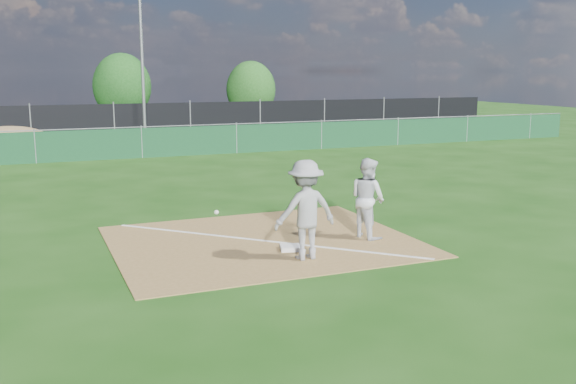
% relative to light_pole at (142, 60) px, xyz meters
% --- Properties ---
extents(ground, '(90.00, 90.00, 0.00)m').
position_rel_light_pole_xyz_m(ground, '(-1.50, -12.70, -4.00)').
color(ground, '#17420E').
rests_on(ground, ground).
extents(infield_dirt, '(6.00, 5.00, 0.02)m').
position_rel_light_pole_xyz_m(infield_dirt, '(-1.50, -21.70, -3.99)').
color(infield_dirt, olive).
rests_on(infield_dirt, ground).
extents(foul_line, '(5.01, 5.01, 0.01)m').
position_rel_light_pole_xyz_m(foul_line, '(-1.50, -21.70, -3.98)').
color(foul_line, white).
rests_on(foul_line, infield_dirt).
extents(green_fence, '(44.00, 0.05, 1.20)m').
position_rel_light_pole_xyz_m(green_fence, '(-1.50, -7.70, -3.40)').
color(green_fence, '#103B1F').
rests_on(green_fence, ground).
extents(dirt_mound, '(3.38, 2.60, 1.17)m').
position_rel_light_pole_xyz_m(dirt_mound, '(-6.50, -4.20, -3.42)').
color(dirt_mound, olive).
rests_on(dirt_mound, ground).
extents(black_fence, '(46.00, 0.04, 1.80)m').
position_rel_light_pole_xyz_m(black_fence, '(-1.50, 0.30, -3.10)').
color(black_fence, black).
rests_on(black_fence, ground).
extents(parking_lot, '(46.00, 9.00, 0.01)m').
position_rel_light_pole_xyz_m(parking_lot, '(-1.50, 5.30, -4.00)').
color(parking_lot, black).
rests_on(parking_lot, ground).
extents(light_pole, '(0.16, 0.16, 8.00)m').
position_rel_light_pole_xyz_m(light_pole, '(0.00, 0.00, 0.00)').
color(light_pole, slate).
rests_on(light_pole, ground).
extents(first_base, '(0.47, 0.47, 0.08)m').
position_rel_light_pole_xyz_m(first_base, '(-1.23, -22.54, -3.94)').
color(first_base, white).
rests_on(first_base, infield_dirt).
extents(play_at_first, '(2.31, 0.72, 1.85)m').
position_rel_light_pole_xyz_m(play_at_first, '(-1.20, -23.18, -3.06)').
color(play_at_first, '#A5A5A7').
rests_on(play_at_first, infield_dirt).
extents(runner, '(0.80, 0.94, 1.69)m').
position_rel_light_pole_xyz_m(runner, '(0.65, -22.22, -3.15)').
color(runner, silver).
rests_on(runner, ground).
extents(car_left, '(4.95, 2.92, 1.58)m').
position_rel_light_pole_xyz_m(car_left, '(-6.38, 4.21, -3.20)').
color(car_left, '#ADAFB5').
rests_on(car_left, parking_lot).
extents(car_mid, '(4.69, 2.26, 1.48)m').
position_rel_light_pole_xyz_m(car_mid, '(-0.70, 5.66, -3.25)').
color(car_mid, black).
rests_on(car_mid, parking_lot).
extents(car_right, '(4.56, 3.18, 1.23)m').
position_rel_light_pole_xyz_m(car_right, '(2.84, 5.01, -3.38)').
color(car_right, black).
rests_on(car_right, parking_lot).
extents(tree_mid, '(3.95, 3.95, 4.69)m').
position_rel_light_pole_xyz_m(tree_mid, '(0.67, 12.05, -1.59)').
color(tree_mid, '#382316').
rests_on(tree_mid, ground).
extents(tree_right, '(3.52, 3.52, 4.18)m').
position_rel_light_pole_xyz_m(tree_right, '(9.46, 10.27, -1.85)').
color(tree_right, '#382316').
rests_on(tree_right, ground).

